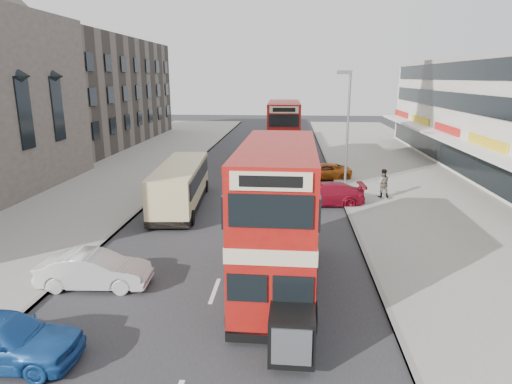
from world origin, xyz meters
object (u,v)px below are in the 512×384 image
at_px(bus_main, 277,217).
at_px(cyclist, 311,178).
at_px(street_lamp, 347,121).
at_px(car_left_near, 0,339).
at_px(car_right_a, 325,194).
at_px(pedestrian_near, 383,183).
at_px(car_right_b, 323,171).
at_px(bus_second, 284,134).
at_px(car_left_front, 95,270).
at_px(coach, 181,184).

bearing_deg(bus_main, cyclist, -96.22).
height_order(street_lamp, car_left_near, street_lamp).
bearing_deg(street_lamp, car_right_a, -111.25).
relative_size(street_lamp, pedestrian_near, 4.32).
bearing_deg(pedestrian_near, car_right_a, 20.93).
bearing_deg(car_right_b, car_right_a, -7.84).
bearing_deg(bus_second, bus_main, 89.60).
relative_size(street_lamp, cyclist, 3.81).
xyz_separation_m(car_right_b, pedestrian_near, (3.41, -5.67, 0.49)).
bearing_deg(car_right_b, pedestrian_near, 26.11).
bearing_deg(cyclist, pedestrian_near, -34.86).
distance_m(bus_main, car_left_front, 7.16).
relative_size(car_right_a, car_right_b, 1.11).
bearing_deg(car_left_front, bus_second, -17.92).
bearing_deg(car_left_near, pedestrian_near, -37.23).
height_order(car_left_near, car_right_a, car_left_near).
height_order(car_left_front, pedestrian_near, pedestrian_near).
height_order(bus_second, cyclist, bus_second).
height_order(bus_second, pedestrian_near, bus_second).
height_order(car_right_b, cyclist, cyclist).
xyz_separation_m(street_lamp, pedestrian_near, (2.15, -2.58, -3.70)).
xyz_separation_m(bus_main, bus_second, (-0.18, 23.73, 0.10)).
xyz_separation_m(coach, car_right_a, (8.77, 1.06, -0.74)).
bearing_deg(bus_second, car_right_a, 101.79).
height_order(bus_second, car_left_front, bus_second).
bearing_deg(car_right_a, car_right_b, 173.46).
relative_size(car_right_b, cyclist, 2.03).
bearing_deg(coach, cyclist, 28.02).
relative_size(car_left_front, cyclist, 1.94).
xyz_separation_m(car_left_near, car_right_b, (10.40, 23.74, -0.15)).
distance_m(street_lamp, car_right_b, 5.35).
bearing_deg(car_left_front, coach, -6.17).
relative_size(bus_second, car_left_near, 2.24).
xyz_separation_m(street_lamp, car_left_front, (-11.07, -16.00, -4.10)).
bearing_deg(car_left_front, cyclist, -31.44).
bearing_deg(coach, bus_main, -63.39).
relative_size(car_left_near, car_left_front, 1.07).
distance_m(bus_second, car_left_near, 29.90).
relative_size(coach, car_right_a, 1.95).
bearing_deg(bus_second, car_right_b, 120.52).
relative_size(street_lamp, car_right_b, 1.87).
xyz_separation_m(car_left_near, car_left_front, (0.59, 4.66, -0.07)).
xyz_separation_m(bus_second, cyclist, (2.11, -8.37, -2.11)).
relative_size(car_right_a, cyclist, 2.26).
bearing_deg(car_left_front, car_right_a, -41.24).
xyz_separation_m(bus_second, car_right_b, (3.17, -5.20, -2.25)).
xyz_separation_m(car_left_front, car_right_a, (9.44, 11.81, 0.02)).
bearing_deg(car_left_near, car_right_a, -31.18).
distance_m(bus_main, coach, 11.98).
bearing_deg(street_lamp, coach, -153.21).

